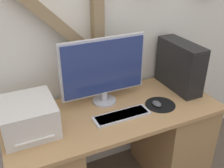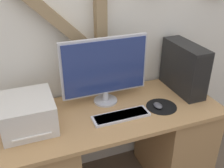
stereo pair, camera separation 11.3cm
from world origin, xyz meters
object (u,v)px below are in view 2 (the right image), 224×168
monitor (105,69)px  printer (28,113)px  keyboard (121,116)px  mouse (158,105)px  computer_tower (184,68)px

monitor → printer: 0.61m
keyboard → mouse: mouse is taller
keyboard → mouse: 0.30m
keyboard → computer_tower: bearing=16.9°
monitor → mouse: 0.47m
monitor → mouse: (0.33, -0.22, -0.26)m
keyboard → printer: bearing=168.5°
keyboard → mouse: size_ratio=4.83×
mouse → printer: printer is taller
monitor → printer: (-0.57, -0.12, -0.17)m
mouse → computer_tower: bearing=28.4°
mouse → computer_tower: computer_tower is taller
computer_tower → mouse: bearing=-151.6°
printer → keyboard: bearing=-11.5°
keyboard → printer: printer is taller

